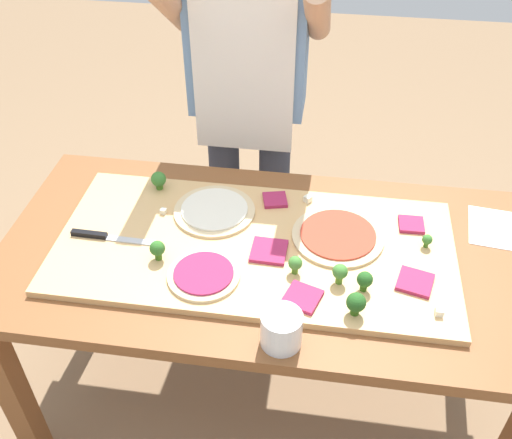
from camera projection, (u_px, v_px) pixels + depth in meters
ground_plane at (264, 397)px, 2.21m from camera, size 8.00×8.00×0.00m
prep_table at (266, 275)px, 1.78m from camera, size 1.60×0.80×0.76m
cutting_board at (255, 246)px, 1.72m from camera, size 1.17×0.56×0.02m
chefs_knife at (103, 236)px, 1.72m from camera, size 0.27×0.03×0.02m
pizza_whole_white_garlic at (214, 210)px, 1.81m from camera, size 0.26×0.26×0.02m
pizza_whole_tomato_red at (338, 236)px, 1.72m from camera, size 0.27×0.27×0.02m
pizza_whole_beet_magenta at (204, 274)px, 1.60m from camera, size 0.20×0.20×0.02m
pizza_slice_far_left at (302, 297)px, 1.54m from camera, size 0.11×0.11×0.01m
pizza_slice_near_right at (415, 282)px, 1.58m from camera, size 0.11×0.11×0.01m
pizza_slice_center at (269, 251)px, 1.67m from camera, size 0.10×0.10×0.01m
pizza_slice_near_left at (411, 225)px, 1.76m from camera, size 0.08×0.08×0.01m
pizza_slice_far_right at (275, 200)px, 1.86m from camera, size 0.09×0.09×0.01m
broccoli_floret_center_left at (295, 264)px, 1.59m from camera, size 0.04×0.04×0.06m
broccoli_floret_back_mid at (365, 280)px, 1.54m from camera, size 0.04×0.04×0.06m
broccoli_floret_front_right at (157, 249)px, 1.63m from camera, size 0.04×0.04×0.06m
broccoli_floret_back_right at (159, 180)px, 1.89m from camera, size 0.05×0.05×0.06m
broccoli_floret_front_left at (427, 240)px, 1.68m from camera, size 0.03×0.03×0.04m
broccoli_floret_front_mid at (340, 272)px, 1.56m from camera, size 0.04×0.04×0.06m
broccoli_floret_center_right at (356, 303)px, 1.48m from camera, size 0.05×0.05×0.07m
cheese_crumble_a at (163, 211)px, 1.81m from camera, size 0.02×0.02×0.02m
cheese_crumble_b at (439, 312)px, 1.49m from camera, size 0.02×0.02×0.02m
cheese_crumble_c at (308, 199)px, 1.85m from camera, size 0.03×0.03×0.02m
flour_cup at (281, 331)px, 1.43m from camera, size 0.10×0.10×0.10m
recipe_note at (493, 228)px, 1.79m from camera, size 0.17×0.21×0.00m
cook_center at (248, 83)px, 2.03m from camera, size 0.54×0.39×1.67m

